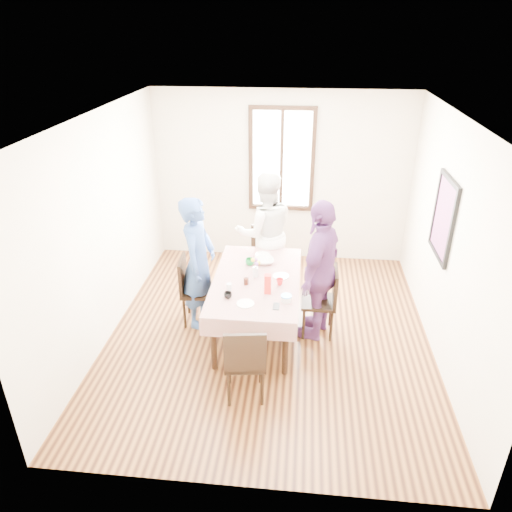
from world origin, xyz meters
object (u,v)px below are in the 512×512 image
(chair_near, at_px, (245,360))
(person_far, at_px, (265,232))
(person_left, at_px, (198,263))
(chair_far, at_px, (264,259))
(chair_right, at_px, (318,301))
(chair_left, at_px, (198,291))
(dining_table, at_px, (256,306))
(person_right, at_px, (319,270))

(chair_near, bearing_deg, person_far, 81.90)
(person_left, bearing_deg, chair_far, -30.61)
(chair_right, xyz_separation_m, chair_far, (-0.77, 1.10, 0.00))
(chair_left, bearing_deg, chair_right, 81.36)
(person_left, height_order, person_far, person_far)
(dining_table, xyz_separation_m, chair_near, (-0.00, -1.16, 0.08))
(chair_far, bearing_deg, person_far, 88.21)
(chair_left, height_order, person_right, person_right)
(dining_table, height_order, chair_far, chair_far)
(person_left, bearing_deg, person_right, -87.71)
(chair_far, height_order, person_left, person_left)
(chair_left, height_order, chair_near, same)
(person_right, bearing_deg, chair_near, -11.45)
(person_right, bearing_deg, chair_right, 110.36)
(dining_table, distance_m, chair_right, 0.78)
(chair_near, distance_m, person_right, 1.49)
(chair_right, height_order, chair_far, same)
(chair_right, distance_m, chair_far, 1.35)
(chair_near, xyz_separation_m, person_far, (0.00, 2.29, 0.43))
(chair_far, distance_m, person_left, 1.31)
(chair_near, bearing_deg, chair_right, 49.39)
(chair_near, bearing_deg, person_left, 111.61)
(dining_table, height_order, person_right, person_right)
(chair_right, xyz_separation_m, person_right, (-0.02, 0.00, 0.44))
(person_far, height_order, person_right, person_right)
(person_left, distance_m, person_far, 1.23)
(person_far, bearing_deg, person_right, 108.75)
(chair_right, distance_m, person_far, 1.40)
(dining_table, distance_m, person_right, 0.92)
(chair_far, bearing_deg, chair_right, 123.12)
(chair_right, relative_size, chair_near, 1.00)
(chair_left, xyz_separation_m, person_far, (0.77, 0.98, 0.43))
(chair_right, relative_size, person_far, 0.51)
(person_right, bearing_deg, chair_left, -73.59)
(person_left, xyz_separation_m, person_far, (0.75, 0.98, 0.02))
(dining_table, relative_size, chair_left, 1.85)
(dining_table, xyz_separation_m, chair_far, (-0.00, 1.16, 0.08))
(chair_near, bearing_deg, dining_table, 81.90)
(dining_table, xyz_separation_m, chair_left, (-0.77, 0.16, 0.08))
(chair_left, height_order, person_far, person_far)
(chair_left, distance_m, person_far, 1.32)
(dining_table, bearing_deg, chair_far, 90.00)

